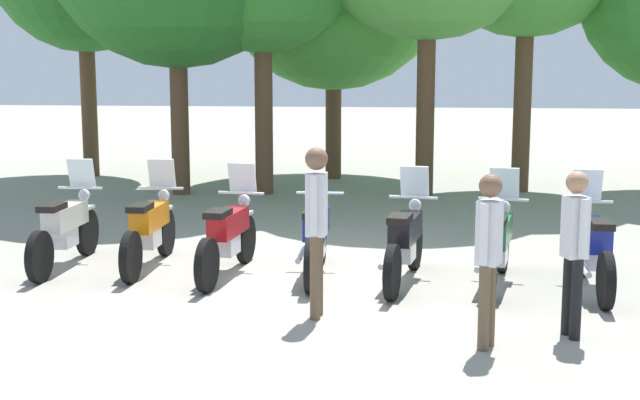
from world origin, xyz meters
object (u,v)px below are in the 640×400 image
motorcycle_0 (65,228)px  motorcycle_2 (228,235)px  person_1 (316,217)px  person_0 (489,248)px  person_2 (575,242)px  motorcycle_6 (593,247)px  motorcycle_1 (150,229)px  motorcycle_5 (498,244)px  motorcycle_4 (405,241)px  motorcycle_3 (316,237)px

motorcycle_0 → motorcycle_2: same height
person_1 → motorcycle_0: bearing=-24.6°
person_1 → person_0: bearing=158.2°
person_1 → person_2: bearing=174.8°
motorcycle_0 → motorcycle_6: 6.63m
person_0 → person_2: size_ratio=1.01×
motorcycle_1 → motorcycle_5: (4.42, -0.47, 0.00)m
motorcycle_0 → motorcycle_2: bearing=-95.3°
motorcycle_2 → motorcycle_4: same height
motorcycle_2 → motorcycle_3: 1.10m
person_0 → person_1: 1.89m
motorcycle_5 → motorcycle_6: same height
motorcycle_1 → person_2: (4.96, -2.40, 0.44)m
motorcycle_2 → person_0: (3.01, -2.50, 0.45)m
motorcycle_0 → person_1: bearing=-118.1°
motorcycle_4 → person_0: person_0 is taller
motorcycle_3 → person_2: 3.55m
motorcycle_1 → person_1: size_ratio=1.22×
motorcycle_4 → person_1: person_1 is taller
person_1 → motorcycle_2: bearing=-48.5°
motorcycle_2 → person_2: size_ratio=1.33×
motorcycle_3 → motorcycle_4: (1.11, -0.21, 0.01)m
motorcycle_3 → motorcycle_5: size_ratio=1.01×
motorcycle_1 → motorcycle_3: motorcycle_1 is taller
motorcycle_1 → motorcycle_6: (5.52, -0.54, 0.00)m
motorcycle_6 → person_1: size_ratio=1.22×
person_2 → person_1: bearing=153.4°
motorcycle_0 → motorcycle_1: (1.10, 0.10, 0.00)m
motorcycle_0 → person_2: person_2 is taller
motorcycle_6 → person_1: (-3.10, -1.46, 0.55)m
motorcycle_2 → person_2: person_2 is taller
motorcycle_2 → motorcycle_1: bearing=80.1°
motorcycle_0 → motorcycle_6: size_ratio=1.00×
motorcycle_3 → person_0: size_ratio=1.33×
person_0 → person_1: (-1.70, 0.81, 0.11)m
motorcycle_0 → motorcycle_1: 1.11m
motorcycle_2 → motorcycle_4: bearing=-87.2°
motorcycle_3 → motorcycle_5: (2.21, -0.25, 0.01)m
person_0 → motorcycle_1: bearing=-11.9°
person_0 → motorcycle_5: bearing=-75.0°
motorcycle_5 → motorcycle_6: 1.10m
motorcycle_5 → person_0: person_0 is taller
motorcycle_6 → motorcycle_0: bearing=87.2°
motorcycle_3 → motorcycle_6: (3.31, -0.32, 0.01)m
motorcycle_2 → person_0: size_ratio=1.32×
motorcycle_5 → motorcycle_6: (1.10, -0.07, 0.00)m
motorcycle_6 → motorcycle_5: bearing=87.2°
motorcycle_4 → motorcycle_6: 2.20m
motorcycle_1 → motorcycle_5: size_ratio=1.01×
motorcycle_0 → person_1: size_ratio=1.22×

